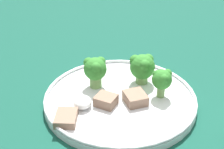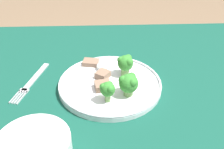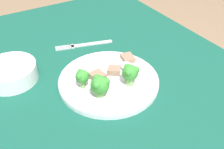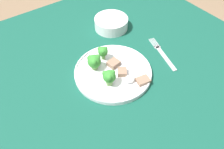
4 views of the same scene
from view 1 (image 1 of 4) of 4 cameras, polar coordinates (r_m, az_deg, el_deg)
The scene contains 9 objects.
table at distance 0.68m, azimuth 6.65°, elevation -8.88°, with size 1.29×0.97×0.77m.
dinner_plate at distance 0.56m, azimuth 1.49°, elevation -4.42°, with size 0.27×0.27×0.02m.
broccoli_floret_near_rim_left at distance 0.55m, azimuth 9.28°, elevation -0.91°, with size 0.04×0.04×0.05m.
broccoli_floret_center_left at distance 0.57m, azimuth -3.08°, elevation 0.95°, with size 0.04×0.04×0.06m.
broccoli_floret_back_left at distance 0.59m, azimuth 5.58°, elevation 1.45°, with size 0.05×0.05×0.06m.
meat_slice_front_slice at distance 0.51m, azimuth -8.38°, elevation -7.86°, with size 0.05×0.04×0.01m.
meat_slice_middle_slice at distance 0.54m, azimuth -1.11°, elevation -4.75°, with size 0.05×0.05×0.02m.
meat_slice_rear_slice at distance 0.55m, azimuth 4.28°, elevation -4.30°, with size 0.04×0.04×0.02m.
sauce_dollop at distance 0.53m, azimuth -5.45°, elevation -5.06°, with size 0.04×0.03×0.02m.
Camera 1 is at (0.51, -0.16, 1.10)m, focal length 50.00 mm.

